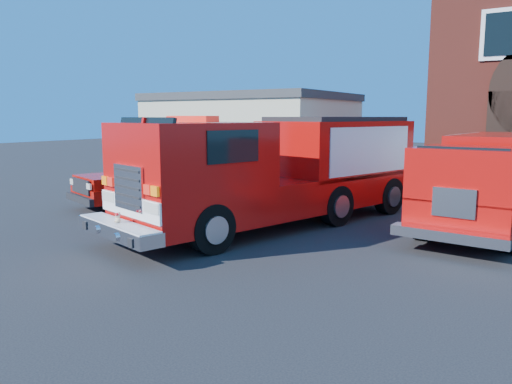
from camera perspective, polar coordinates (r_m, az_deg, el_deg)
The scene contains 5 objects.
ground at distance 13.27m, azimuth 2.74°, elevation -4.89°, with size 100.00×100.00×0.00m, color black.
side_building at distance 28.68m, azimuth -0.33°, elevation 6.85°, with size 10.20×8.20×4.35m.
fire_engine at distance 14.27m, azimuth 2.95°, elevation 2.64°, with size 5.54×10.49×3.12m.
pickup_truck at distance 18.14m, azimuth -10.96°, elevation 1.52°, with size 3.88×6.20×1.91m.
secondary_truck at distance 15.50m, azimuth 25.45°, elevation 1.49°, with size 3.11×8.10×2.57m.
Camera 1 is at (6.25, -11.28, 3.10)m, focal length 35.00 mm.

